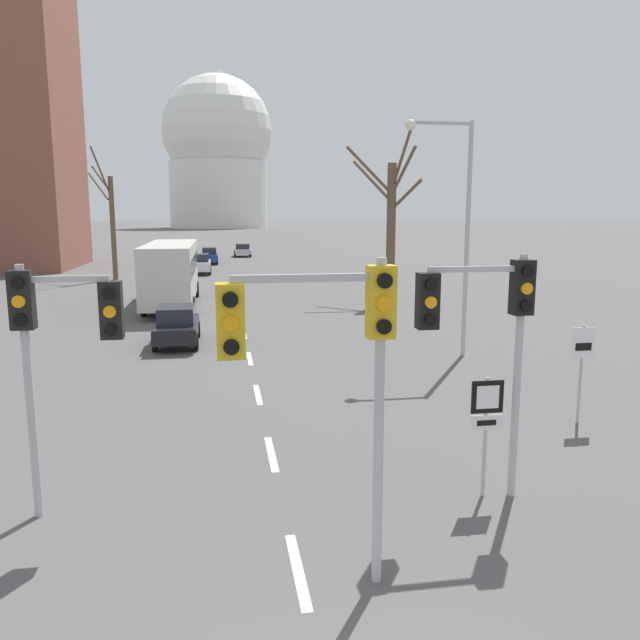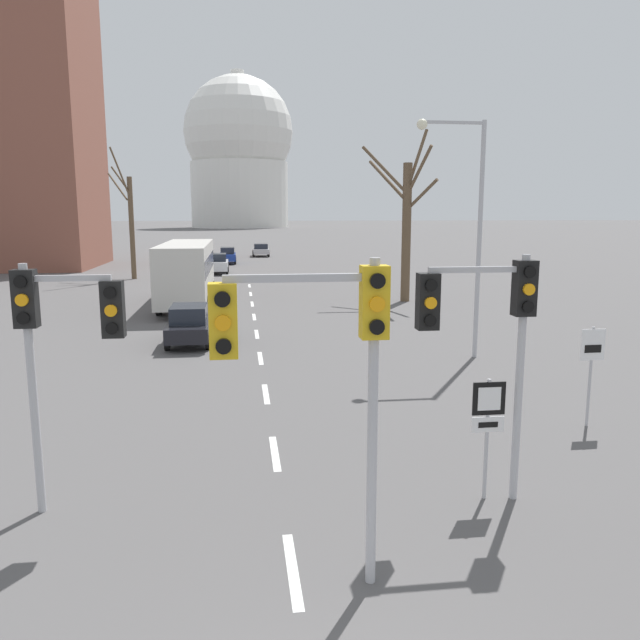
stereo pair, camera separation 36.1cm
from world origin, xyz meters
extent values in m
cube|color=silver|center=(0.00, 4.22, 0.00)|extent=(0.16, 2.00, 0.01)
cube|color=silver|center=(0.00, 8.72, 0.00)|extent=(0.16, 2.00, 0.01)
cube|color=silver|center=(0.00, 13.22, 0.00)|extent=(0.16, 2.00, 0.01)
cube|color=silver|center=(0.00, 17.72, 0.00)|extent=(0.16, 2.00, 0.01)
cube|color=silver|center=(0.00, 22.22, 0.00)|extent=(0.16, 2.00, 0.01)
cube|color=silver|center=(0.00, 26.72, 0.00)|extent=(0.16, 2.00, 0.01)
cube|color=silver|center=(0.00, 31.22, 0.00)|extent=(0.16, 2.00, 0.01)
cube|color=silver|center=(0.00, 35.72, 0.00)|extent=(0.16, 2.00, 0.01)
cube|color=silver|center=(0.00, 40.22, 0.00)|extent=(0.16, 2.00, 0.01)
cube|color=silver|center=(0.00, 44.72, 0.00)|extent=(0.16, 2.00, 0.01)
cylinder|color=#B2B2B7|center=(4.19, 6.02, 2.22)|extent=(0.14, 0.14, 4.43)
cube|color=black|center=(4.19, 6.02, 3.85)|extent=(0.36, 0.28, 0.96)
cylinder|color=black|center=(4.19, 5.85, 4.15)|extent=(0.20, 0.06, 0.20)
cylinder|color=orange|center=(4.19, 5.85, 3.85)|extent=(0.20, 0.06, 0.20)
cylinder|color=black|center=(4.19, 5.85, 3.56)|extent=(0.20, 0.06, 0.20)
cube|color=#B2B2B7|center=(3.33, 6.02, 4.18)|extent=(1.71, 0.10, 0.10)
cube|color=black|center=(2.48, 6.02, 3.65)|extent=(0.36, 0.28, 0.96)
cylinder|color=black|center=(2.48, 5.85, 3.95)|extent=(0.20, 0.06, 0.20)
cylinder|color=orange|center=(2.48, 5.85, 3.65)|extent=(0.20, 0.06, 0.20)
cylinder|color=black|center=(2.48, 5.85, 3.36)|extent=(0.20, 0.06, 0.20)
cylinder|color=#B2B2B7|center=(1.06, 3.79, 2.28)|extent=(0.14, 0.14, 4.56)
cube|color=gold|center=(1.06, 3.79, 3.98)|extent=(0.36, 0.28, 0.96)
cylinder|color=black|center=(1.06, 3.62, 4.28)|extent=(0.20, 0.06, 0.20)
cylinder|color=orange|center=(1.06, 3.62, 3.98)|extent=(0.20, 0.06, 0.20)
cylinder|color=black|center=(1.06, 3.62, 3.69)|extent=(0.20, 0.06, 0.20)
cube|color=#B2B2B7|center=(0.09, 3.79, 4.31)|extent=(1.96, 0.10, 0.10)
cube|color=gold|center=(-0.89, 3.79, 3.78)|extent=(0.36, 0.28, 0.96)
cylinder|color=black|center=(-0.89, 3.62, 4.08)|extent=(0.20, 0.06, 0.20)
cylinder|color=orange|center=(-0.89, 3.62, 3.78)|extent=(0.20, 0.06, 0.20)
cylinder|color=black|center=(-0.89, 3.62, 3.49)|extent=(0.20, 0.06, 0.20)
cylinder|color=#B2B2B7|center=(-4.17, 6.58, 2.16)|extent=(0.14, 0.14, 4.32)
cube|color=black|center=(-4.17, 6.58, 3.74)|extent=(0.36, 0.28, 0.96)
cylinder|color=black|center=(-4.17, 6.41, 4.04)|extent=(0.20, 0.06, 0.20)
cylinder|color=orange|center=(-4.17, 6.41, 3.74)|extent=(0.20, 0.06, 0.20)
cylinder|color=black|center=(-4.17, 6.41, 3.44)|extent=(0.20, 0.06, 0.20)
cube|color=#B2B2B7|center=(-3.48, 6.58, 4.07)|extent=(1.38, 0.10, 0.10)
cube|color=black|center=(-2.79, 6.58, 3.54)|extent=(0.36, 0.28, 0.96)
cylinder|color=black|center=(-2.79, 6.41, 3.84)|extent=(0.20, 0.06, 0.20)
cylinder|color=orange|center=(-2.79, 6.41, 3.54)|extent=(0.20, 0.06, 0.20)
cylinder|color=black|center=(-2.79, 6.41, 3.24)|extent=(0.20, 0.06, 0.20)
cylinder|color=#B2B2B7|center=(3.66, 6.08, 1.12)|extent=(0.07, 0.07, 2.24)
cube|color=black|center=(3.66, 6.06, 1.89)|extent=(0.60, 0.03, 0.60)
cube|color=white|center=(3.66, 6.04, 1.89)|extent=(0.42, 0.01, 0.42)
cube|color=white|center=(3.66, 6.06, 1.41)|extent=(0.60, 0.03, 0.28)
cube|color=black|center=(3.66, 6.04, 1.41)|extent=(0.36, 0.01, 0.10)
cylinder|color=#B2B2B7|center=(7.65, 9.51, 1.23)|extent=(0.07, 0.07, 2.46)
cube|color=white|center=(7.65, 9.49, 2.03)|extent=(0.60, 0.03, 0.76)
cube|color=black|center=(7.65, 9.47, 1.93)|extent=(0.42, 0.01, 0.19)
cylinder|color=#B2B2B7|center=(7.68, 16.95, 4.12)|extent=(0.16, 0.16, 8.23)
cube|color=#B2B2B7|center=(6.59, 16.95, 8.13)|extent=(2.17, 0.10, 0.10)
sphere|color=#F2EAC6|center=(5.50, 16.95, 8.05)|extent=(0.36, 0.36, 0.36)
cube|color=black|center=(-2.68, 20.71, 0.62)|extent=(1.61, 4.05, 0.57)
cube|color=#1E232D|center=(-2.68, 20.51, 1.23)|extent=(1.37, 1.95, 0.64)
cylinder|color=black|center=(-3.43, 21.97, 0.34)|extent=(0.18, 0.68, 0.68)
cylinder|color=black|center=(-1.93, 21.97, 0.34)|extent=(0.18, 0.68, 0.68)
cylinder|color=black|center=(-3.43, 19.45, 0.34)|extent=(0.18, 0.68, 0.68)
cylinder|color=black|center=(-1.93, 19.45, 0.34)|extent=(0.18, 0.68, 0.68)
cube|color=navy|center=(-1.84, 60.47, 0.68)|extent=(1.61, 4.47, 0.67)
cube|color=#1E232D|center=(-1.84, 60.25, 1.34)|extent=(1.37, 2.14, 0.64)
cylinder|color=black|center=(-2.59, 61.86, 0.34)|extent=(0.18, 0.69, 0.69)
cylinder|color=black|center=(-1.08, 61.86, 0.34)|extent=(0.18, 0.69, 0.69)
cylinder|color=black|center=(-2.59, 59.09, 0.34)|extent=(0.18, 0.69, 0.69)
cylinder|color=black|center=(-1.08, 59.09, 0.34)|extent=(0.18, 0.69, 0.69)
cube|color=#B7B7BC|center=(1.88, 70.57, 0.63)|extent=(1.86, 4.08, 0.56)
cube|color=#1E232D|center=(1.88, 70.37, 1.21)|extent=(1.58, 1.96, 0.59)
cylinder|color=black|center=(1.00, 71.83, 0.35)|extent=(0.18, 0.69, 0.69)
cylinder|color=black|center=(2.76, 71.83, 0.35)|extent=(0.18, 0.69, 0.69)
cylinder|color=black|center=(1.00, 69.31, 0.35)|extent=(0.18, 0.69, 0.69)
cylinder|color=black|center=(2.76, 69.31, 0.35)|extent=(0.18, 0.69, 0.69)
cube|color=silver|center=(-2.49, 49.69, 0.71)|extent=(1.68, 4.18, 0.74)
cube|color=#1E232D|center=(-2.49, 49.48, 1.40)|extent=(1.43, 2.01, 0.64)
cylinder|color=black|center=(-3.28, 50.99, 0.34)|extent=(0.18, 0.69, 0.69)
cylinder|color=black|center=(-1.70, 50.99, 0.34)|extent=(0.18, 0.69, 0.69)
cylinder|color=black|center=(-3.28, 48.39, 0.34)|extent=(0.18, 0.69, 0.69)
cylinder|color=black|center=(-1.70, 48.39, 0.34)|extent=(0.18, 0.69, 0.69)
cube|color=beige|center=(-3.57, 31.08, 1.98)|extent=(2.50, 10.80, 3.00)
cube|color=black|center=(-3.57, 31.08, 2.35)|extent=(2.52, 10.26, 0.90)
cylinder|color=black|center=(-4.77, 34.86, 0.48)|extent=(0.26, 0.96, 0.96)
cylinder|color=black|center=(-2.37, 34.86, 0.48)|extent=(0.26, 0.96, 0.96)
cylinder|color=black|center=(-4.77, 27.84, 0.48)|extent=(0.26, 0.96, 0.96)
cylinder|color=black|center=(-2.37, 27.84, 0.48)|extent=(0.26, 0.96, 0.96)
cylinder|color=brown|center=(-8.89, 46.17, 3.93)|extent=(0.38, 0.38, 7.85)
cylinder|color=brown|center=(-9.42, 45.42, 8.10)|extent=(1.15, 1.62, 3.65)
cylinder|color=brown|center=(-9.62, 46.54, 7.65)|extent=(1.53, 0.93, 2.06)
cylinder|color=brown|center=(-10.02, 47.38, 7.16)|extent=(1.96, 2.76, 2.26)
cylinder|color=brown|center=(8.94, 31.29, 3.96)|extent=(0.52, 0.52, 7.93)
cylinder|color=brown|center=(7.76, 32.03, 7.59)|extent=(2.41, 1.79, 2.83)
cylinder|color=brown|center=(9.62, 30.53, 6.17)|extent=(1.35, 1.76, 1.74)
cylinder|color=brown|center=(9.41, 30.54, 7.48)|extent=(1.04, 1.68, 2.67)
cylinder|color=brown|center=(8.05, 32.81, 7.10)|extent=(1.51, 3.32, 2.44)
cylinder|color=brown|center=(9.61, 31.73, 8.18)|extent=(1.49, 1.09, 3.49)
cylinder|color=silver|center=(0.00, 217.72, 11.11)|extent=(33.34, 33.34, 22.23)
sphere|color=silver|center=(0.00, 217.72, 32.41)|extent=(37.04, 37.04, 37.04)
cylinder|color=silver|center=(0.00, 217.72, 49.08)|extent=(4.45, 4.45, 6.48)
camera|label=1|loc=(-1.03, -4.04, 5.14)|focal=35.00mm
camera|label=2|loc=(-0.67, -4.09, 5.14)|focal=35.00mm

